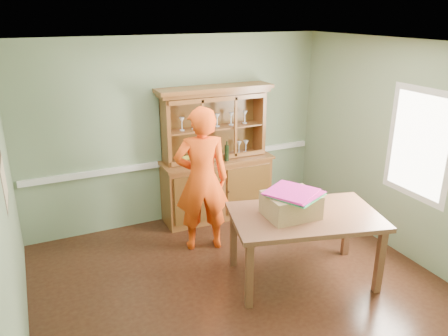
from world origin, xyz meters
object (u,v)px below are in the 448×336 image
china_hutch (216,173)px  dining_table (305,222)px  person (202,180)px  cardboard_box (291,205)px

china_hutch → dining_table: 1.98m
china_hutch → person: size_ratio=1.04×
dining_table → person: bearing=137.8°
dining_table → cardboard_box: 0.29m
dining_table → person: 1.44m
china_hutch → cardboard_box: bearing=-87.9°
china_hutch → person: bearing=-124.8°
cardboard_box → person: bearing=118.4°
cardboard_box → person: 1.29m
dining_table → cardboard_box: (-0.17, 0.05, 0.23)m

